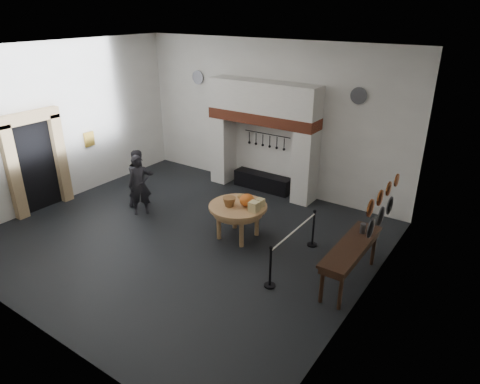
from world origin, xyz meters
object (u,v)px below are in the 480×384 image
Objects in this scene: visitor_far at (140,178)px; side_table at (352,246)px; barrier_post_near at (270,268)px; visitor_near at (140,185)px; iron_range at (263,182)px; work_table at (238,207)px; barrier_post_far at (313,229)px.

side_table is at bearing -74.06° from visitor_far.
visitor_far is 1.83× the size of barrier_post_near.
visitor_near reaches higher than barrier_post_near.
iron_range is 5.24m from side_table.
work_table is 1.89m from barrier_post_far.
iron_range is at bearing 110.50° from work_table.
barrier_post_near is (-1.27, -1.06, -0.42)m from side_table.
side_table is at bearing -36.38° from barrier_post_far.
barrier_post_far is at bearing -38.07° from visitor_near.
barrier_post_far reaches higher than work_table.
visitor_near is (-2.99, -0.42, 0.00)m from work_table.
side_table is at bearing -4.97° from work_table.
visitor_near reaches higher than visitor_far.
visitor_far is at bearing -127.69° from iron_range.
side_table reaches higher than iron_range.
visitor_near reaches higher than barrier_post_far.
side_table is at bearing 39.82° from barrier_post_near.
iron_range is 1.13× the size of visitor_near.
barrier_post_near is (4.72, -0.91, -0.39)m from visitor_near.
visitor_far is (-2.29, -2.96, 0.58)m from iron_range.
visitor_near is 0.76× the size of side_table.
visitor_near reaches higher than iron_range.
visitor_near is 5.99m from side_table.
iron_range is at bearing 141.97° from side_table.
visitor_near is at bearing -172.07° from work_table.
visitor_near is 1.87× the size of barrier_post_far.
barrier_post_near is 2.00m from barrier_post_far.
visitor_near is at bearing -119.32° from iron_range.
visitor_far is 1.83× the size of barrier_post_far.
visitor_far is 0.75× the size of side_table.
iron_range is 3.79m from visitor_far.
barrier_post_near is (1.72, -1.32, -0.39)m from work_table.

